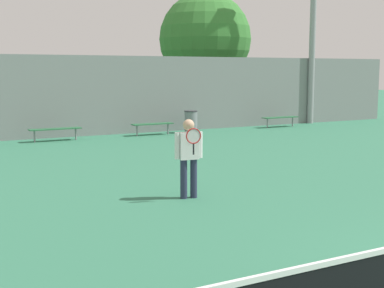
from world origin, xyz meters
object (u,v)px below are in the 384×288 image
(tree_green_tall, at_px, (205,39))
(light_pole_far_right, at_px, (314,3))
(bench_courtside_near, at_px, (153,125))
(bench_adjacent_court, at_px, (55,130))
(bench_by_gate, at_px, (280,118))
(tennis_player, at_px, (189,153))
(trash_bin, at_px, (191,122))

(tree_green_tall, bearing_deg, light_pole_far_right, -45.85)
(bench_courtside_near, height_order, bench_adjacent_court, same)
(bench_adjacent_court, xyz_separation_m, bench_by_gate, (10.26, 0.00, -0.00))
(bench_courtside_near, bearing_deg, tree_green_tall, 42.73)
(bench_adjacent_court, distance_m, bench_by_gate, 10.26)
(tennis_player, xyz_separation_m, trash_bin, (5.46, 10.12, -0.46))
(bench_adjacent_court, bearing_deg, tennis_player, -89.05)
(trash_bin, relative_size, tree_green_tall, 0.14)
(tree_green_tall, bearing_deg, bench_adjacent_court, -152.41)
(bench_courtside_near, distance_m, bench_by_gate, 6.37)
(light_pole_far_right, xyz_separation_m, trash_bin, (-7.10, -0.84, -5.33))
(light_pole_far_right, distance_m, trash_bin, 8.92)
(tennis_player, xyz_separation_m, bench_courtside_near, (3.73, 10.14, -0.50))
(bench_courtside_near, xyz_separation_m, trash_bin, (1.73, -0.02, 0.04))
(tennis_player, height_order, bench_courtside_near, tennis_player)
(bench_adjacent_court, bearing_deg, light_pole_far_right, 3.69)
(bench_courtside_near, xyz_separation_m, light_pole_far_right, (8.83, 0.82, 5.37))
(bench_courtside_near, relative_size, trash_bin, 1.85)
(tree_green_tall, bearing_deg, tennis_player, -120.71)
(trash_bin, bearing_deg, bench_adjacent_court, 179.82)
(tennis_player, bearing_deg, bench_by_gate, 53.14)
(light_pole_far_right, height_order, trash_bin, light_pole_far_right)
(trash_bin, bearing_deg, bench_by_gate, 0.21)
(bench_adjacent_court, relative_size, bench_by_gate, 1.05)
(light_pole_far_right, bearing_deg, bench_courtside_near, -174.70)
(tennis_player, bearing_deg, light_pole_far_right, 49.13)
(bench_adjacent_court, xyz_separation_m, tree_green_tall, (8.97, 4.69, 3.73))
(bench_courtside_near, height_order, tree_green_tall, tree_green_tall)
(bench_adjacent_court, xyz_separation_m, light_pole_far_right, (12.73, 0.82, 5.36))
(bench_by_gate, xyz_separation_m, tree_green_tall, (-1.29, 4.69, 3.73))
(tennis_player, bearing_deg, tree_green_tall, 67.32)
(trash_bin, height_order, tree_green_tall, tree_green_tall)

